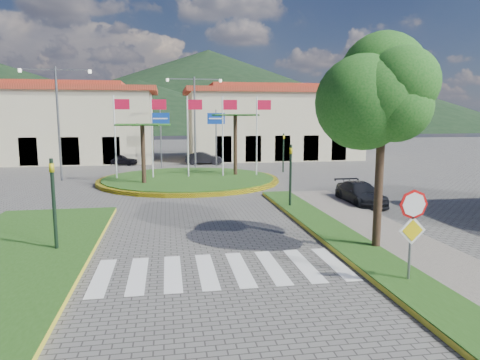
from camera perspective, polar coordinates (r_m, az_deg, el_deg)
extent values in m
plane|color=#5A5856|center=(9.45, 0.50, -20.26)|extent=(160.00, 160.00, 0.00)
cube|color=gray|center=(13.37, 25.60, -11.92)|extent=(4.00, 28.00, 0.15)
cube|color=#234C15|center=(12.74, 21.09, -12.59)|extent=(1.60, 28.00, 0.18)
cube|color=#234C15|center=(15.67, -28.33, -9.11)|extent=(5.00, 14.00, 0.18)
cube|color=silver|center=(13.06, -2.67, -11.89)|extent=(8.00, 3.00, 0.01)
cylinder|color=yellow|center=(30.51, -6.83, 0.02)|extent=(12.70, 12.70, 0.24)
cylinder|color=#234C15|center=(30.51, -6.83, 0.07)|extent=(12.00, 12.00, 0.30)
cylinder|color=black|center=(28.31, -12.77, 3.11)|extent=(0.28, 0.28, 4.05)
cylinder|color=black|center=(31.63, -0.63, 4.42)|extent=(0.28, 0.28, 4.68)
cylinder|color=silver|center=(30.90, -16.31, 5.21)|extent=(0.10, 0.10, 6.00)
cube|color=red|center=(30.82, -15.46, 9.71)|extent=(1.00, 0.03, 0.70)
cylinder|color=silver|center=(30.71, -11.65, 5.36)|extent=(0.10, 0.10, 6.00)
cube|color=red|center=(30.67, -10.74, 9.87)|extent=(1.00, 0.03, 0.70)
cylinder|color=silver|center=(30.73, -6.97, 5.47)|extent=(0.10, 0.10, 6.00)
cube|color=red|center=(30.74, -6.01, 9.97)|extent=(1.00, 0.03, 0.70)
cylinder|color=silver|center=(30.95, -2.32, 5.55)|extent=(0.10, 0.10, 6.00)
cube|color=red|center=(31.00, -1.32, 9.99)|extent=(1.00, 0.03, 0.70)
cylinder|color=silver|center=(31.37, 2.23, 5.59)|extent=(0.10, 0.10, 6.00)
cube|color=red|center=(31.46, 3.25, 9.96)|extent=(1.00, 0.03, 0.70)
cylinder|color=slate|center=(12.43, 21.77, -7.52)|extent=(0.07, 0.07, 2.50)
cylinder|color=red|center=(12.17, 22.15, -3.04)|extent=(0.80, 0.03, 0.80)
cube|color=yellow|center=(12.31, 21.99, -6.25)|extent=(0.78, 0.03, 0.78)
cylinder|color=black|center=(15.07, 18.00, -0.92)|extent=(0.28, 0.28, 4.40)
ellipsoid|color=#155115|center=(14.91, 18.53, 10.54)|extent=(3.60, 3.60, 3.20)
cylinder|color=black|center=(15.41, -23.54, -3.28)|extent=(0.12, 0.12, 3.20)
imported|color=gold|center=(15.25, -23.76, 0.40)|extent=(0.15, 0.18, 0.90)
cylinder|color=black|center=(21.23, 6.74, 0.40)|extent=(0.12, 0.12, 3.20)
imported|color=gold|center=(21.11, 6.79, 3.09)|extent=(0.15, 0.18, 0.90)
cylinder|color=black|center=(35.57, 5.79, 3.62)|extent=(0.12, 0.12, 3.20)
imported|color=gold|center=(35.50, 5.82, 5.23)|extent=(0.18, 0.15, 0.90)
cylinder|color=slate|center=(39.21, -10.50, 5.43)|extent=(0.12, 0.12, 5.20)
cube|color=#0F38A3|center=(39.10, -10.57, 8.06)|extent=(1.60, 0.05, 1.00)
cylinder|color=slate|center=(39.46, -3.19, 5.57)|extent=(0.12, 0.12, 5.20)
cube|color=#0F38A3|center=(39.35, -3.20, 8.19)|extent=(1.60, 0.05, 1.00)
cylinder|color=slate|center=(38.24, -6.04, 7.55)|extent=(0.16, 0.16, 8.00)
cube|color=slate|center=(38.32, -7.97, 13.20)|extent=(2.40, 0.08, 0.08)
cube|color=slate|center=(38.47, -4.30, 13.24)|extent=(2.40, 0.08, 0.08)
cylinder|color=slate|center=(33.03, -23.04, 6.81)|extent=(0.16, 0.16, 8.00)
cube|color=slate|center=(33.48, -25.47, 13.20)|extent=(2.40, 0.08, 0.08)
cube|color=slate|center=(32.94, -21.34, 13.53)|extent=(2.40, 0.08, 0.08)
cube|color=beige|center=(47.84, -25.04, 6.37)|extent=(22.00, 9.00, 7.00)
cube|color=#97331D|center=(47.91, -25.32, 10.85)|extent=(23.32, 9.54, 0.50)
cube|color=#97331D|center=(47.94, -25.36, 11.45)|extent=(16.50, 4.95, 0.60)
cube|color=beige|center=(47.57, 4.29, 7.12)|extent=(18.00, 9.00, 7.00)
cube|color=#97331D|center=(47.64, 4.34, 11.64)|extent=(19.08, 9.54, 0.50)
cube|color=#97331D|center=(47.67, 4.35, 12.24)|extent=(13.50, 4.95, 0.60)
cone|color=black|center=(169.29, -4.18, 11.91)|extent=(180.00, 180.00, 30.00)
cone|color=black|center=(160.07, 17.07, 9.62)|extent=(120.00, 120.00, 18.00)
cone|color=black|center=(138.47, -13.42, 9.60)|extent=(110.00, 110.00, 16.00)
imported|color=white|center=(45.08, -24.76, 2.68)|extent=(5.00, 2.96, 1.30)
imported|color=black|center=(42.37, -15.55, 2.68)|extent=(3.42, 2.30, 1.08)
imported|color=black|center=(41.57, -4.87, 2.92)|extent=(3.68, 1.60, 1.18)
imported|color=black|center=(23.23, 15.76, -1.73)|extent=(1.65, 3.99, 1.15)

